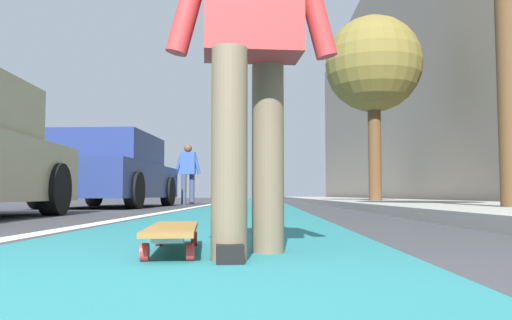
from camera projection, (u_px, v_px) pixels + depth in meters
name	position (u px, v px, depth m)	size (l,w,h in m)	color
ground_plane	(248.00, 207.00, 10.81)	(80.00, 80.00, 0.00)	#38383D
bike_lane_paint	(258.00, 200.00, 24.78)	(56.00, 1.91, 0.00)	#237075
lane_stripe_white	(229.00, 201.00, 20.80)	(52.00, 0.16, 0.01)	silver
sidewalk_curb	(352.00, 200.00, 18.73)	(52.00, 3.20, 0.12)	#9E9B93
building_facade	(391.00, 83.00, 23.02)	(40.00, 1.20, 10.42)	gray
skateboard	(173.00, 231.00, 2.26)	(0.86, 0.29, 0.11)	red
skater_person	(251.00, 29.00, 2.17)	(0.48, 0.72, 1.64)	brown
parked_car_mid	(111.00, 172.00, 10.82)	(4.50, 2.09, 1.50)	navy
traffic_light	(228.00, 143.00, 26.16)	(0.33, 0.28, 4.14)	#2D2D2D
street_tree_mid	(373.00, 66.00, 13.03)	(2.40, 2.40, 4.73)	brown
pedestrian_distant	(188.00, 170.00, 13.84)	(0.45, 0.70, 1.61)	#384260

